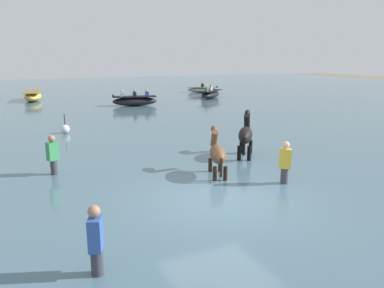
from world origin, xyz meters
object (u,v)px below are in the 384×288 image
Objects in this scene: boat_mid_channel at (33,96)px; person_wading_mid at (285,169)px; boat_near_port at (210,94)px; person_spectator_far at (96,250)px; person_onlooker_right at (53,161)px; channel_buoy at (65,129)px; boat_near_starboard at (135,101)px; horse_lead_bay at (217,155)px; boat_distant_east at (202,90)px; horse_trailing_black at (246,136)px.

person_wading_mid is at bearing -78.18° from boat_mid_channel.
person_spectator_far reaches higher than boat_near_port.
boat_near_port is at bearing 67.36° from person_wading_mid.
person_wading_mid and person_onlooker_right have the same top height.
person_wading_mid is 1.82× the size of channel_buoy.
person_spectator_far reaches higher than boat_near_starboard.
horse_lead_bay reaches higher than person_spectator_far.
channel_buoy is at bearing 84.95° from person_spectator_far.
boat_distant_east is 30.98m from person_spectator_far.
horse_lead_bay is 0.48× the size of boat_mid_channel.
person_onlooker_right is (-15.54, -20.95, 0.16)m from boat_distant_east.
boat_distant_east is at bearing 64.09° from horse_lead_bay.
person_wading_mid is (-9.90, -24.52, 0.16)m from boat_distant_east.
person_wading_mid is 1.00× the size of person_spectator_far.
person_spectator_far and person_onlooker_right have the same top height.
horse_trailing_black reaches higher than horse_lead_bay.
person_spectator_far is at bearing -95.05° from channel_buoy.
horse_lead_bay is at bearing -26.15° from person_onlooker_right.
boat_distant_east is (11.21, 23.07, -0.35)m from horse_lead_bay.
boat_near_port is 1.86× the size of person_onlooker_right.
horse_trailing_black is 8.14m from person_spectator_far.
horse_lead_bay reaches higher than channel_buoy.
person_spectator_far is at bearing -157.46° from person_wading_mid.
boat_distant_east is at bearing 37.41° from boat_near_starboard.
horse_trailing_black is at bearing -53.31° from channel_buoy.
channel_buoy is (-3.21, 8.38, -0.42)m from horse_lead_bay.
horse_lead_bay is 1.10× the size of person_spectator_far.
person_wading_mid is at bearing -111.99° from boat_distant_east.
horse_trailing_black is at bearing 77.86° from person_wading_mid.
horse_lead_bay reaches higher than boat_near_starboard.
person_wading_mid is 10.82m from channel_buoy.
channel_buoy is at bearing -134.46° from boat_distant_east.
horse_trailing_black reaches higher than person_onlooker_right.
person_onlooker_right is (-6.27, 0.65, -0.30)m from horse_trailing_black.
horse_lead_bay is at bearing -142.63° from horse_trailing_black.
horse_lead_bay is 1.10× the size of person_wading_mid.
person_wading_mid is (-1.20, -17.87, 0.08)m from boat_near_starboard.
channel_buoy is at bearing 114.68° from person_wading_mid.
boat_near_port is 4.89m from boat_distant_east.
horse_lead_bay is 20.81m from boat_near_port.
person_spectator_far is at bearing -91.11° from boat_mid_channel.
horse_lead_bay is 4.83m from person_onlooker_right.
person_onlooker_right is (-6.84, -14.30, 0.08)m from boat_near_starboard.
boat_distant_east is 26.44m from person_wading_mid.
horse_trailing_black is at bearing -114.32° from boat_near_port.
horse_lead_bay is 0.91× the size of horse_trailing_black.
channel_buoy is at bearing -87.78° from boat_mid_channel.
boat_near_starboard is at bearing 81.30° from horse_lead_bay.
boat_mid_channel is at bearing 99.37° from horse_lead_bay.
horse_lead_bay is at bearing -98.70° from boat_near_starboard.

